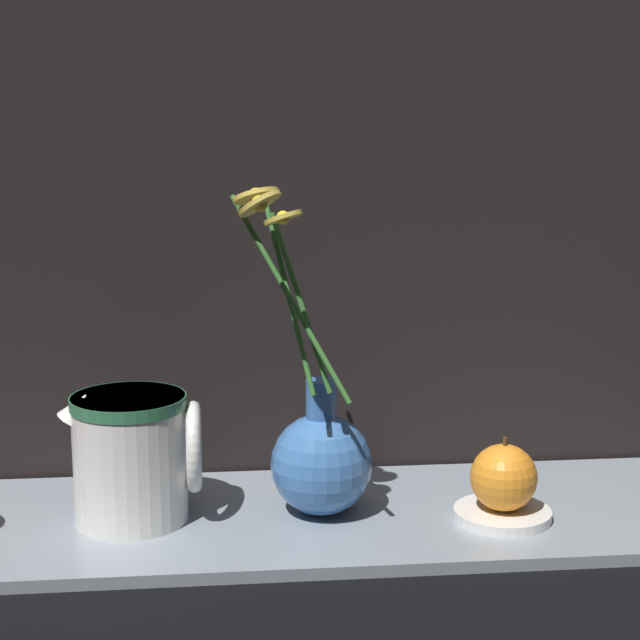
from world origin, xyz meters
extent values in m
plane|color=black|center=(0.00, 0.00, 0.00)|extent=(6.00, 6.00, 0.00)
cube|color=gray|center=(0.00, 0.00, 0.01)|extent=(0.89, 0.26, 0.01)
sphere|color=#3F72B7|center=(0.00, 0.00, 0.06)|extent=(0.10, 0.10, 0.10)
cylinder|color=#3F72B7|center=(0.00, 0.00, 0.12)|extent=(0.03, 0.03, 0.05)
cylinder|color=#3D7A33|center=(-0.02, -0.03, 0.23)|extent=(0.06, 0.04, 0.17)
cylinder|color=#EAC64C|center=(-0.04, -0.06, 0.31)|extent=(0.05, 0.05, 0.02)
sphere|color=yellow|center=(-0.04, -0.06, 0.31)|extent=(0.01, 0.01, 0.01)
cylinder|color=#3D7A33|center=(-0.03, -0.03, 0.24)|extent=(0.05, 0.07, 0.19)
cylinder|color=#EAC64C|center=(-0.06, -0.05, 0.33)|extent=(0.06, 0.06, 0.02)
sphere|color=yellow|center=(-0.06, -0.05, 0.33)|extent=(0.01, 0.01, 0.01)
cylinder|color=#3D7A33|center=(-0.03, -0.06, 0.24)|extent=(0.11, 0.07, 0.19)
cylinder|color=#EAC64C|center=(-0.06, -0.11, 0.33)|extent=(0.05, 0.05, 0.03)
sphere|color=yellow|center=(-0.06, -0.11, 0.33)|extent=(0.01, 0.01, 0.01)
cylinder|color=white|center=(-0.19, 0.00, 0.08)|extent=(0.11, 0.11, 0.13)
cylinder|color=#33724C|center=(-0.19, 0.00, 0.13)|extent=(0.11, 0.11, 0.01)
torus|color=white|center=(-0.13, 0.00, 0.09)|extent=(0.01, 0.09, 0.09)
cone|color=white|center=(-0.23, 0.00, 0.13)|extent=(0.04, 0.03, 0.04)
cylinder|color=white|center=(0.18, -0.04, 0.02)|extent=(0.10, 0.10, 0.01)
sphere|color=orange|center=(0.18, -0.04, 0.06)|extent=(0.07, 0.07, 0.07)
cylinder|color=#4C3819|center=(0.18, -0.04, 0.09)|extent=(0.00, 0.00, 0.01)
camera|label=1|loc=(-0.10, -1.01, 0.42)|focal=60.00mm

